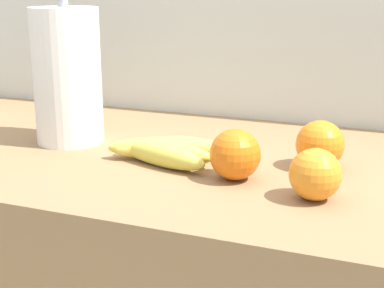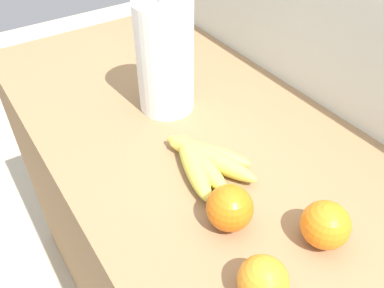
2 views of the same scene
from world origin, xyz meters
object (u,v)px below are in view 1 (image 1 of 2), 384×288
Objects in this scene: orange_back_right at (315,174)px; paper_towel_roll at (67,76)px; banana_bunch at (165,150)px; orange_center at (235,155)px; orange_far_right at (320,144)px.

paper_towel_roll is at bearing 164.73° from orange_back_right.
orange_center is at bearing -17.15° from banana_bunch.
orange_back_right is 0.26× the size of paper_towel_roll.
orange_far_right is 0.16m from orange_center.
paper_towel_roll is (-0.23, 0.05, 0.11)m from banana_bunch.
orange_back_right is 0.14m from orange_center.
banana_bunch is 0.26m from paper_towel_roll.
paper_towel_roll is (-0.50, 0.14, 0.09)m from orange_back_right.
orange_far_right is at bearing 14.24° from banana_bunch.
orange_back_right is (0.27, -0.09, 0.02)m from banana_bunch.
paper_towel_roll reaches higher than banana_bunch.
orange_far_right is 0.49m from paper_towel_roll.
orange_far_right is 1.07× the size of orange_back_right.
orange_center is 0.28× the size of paper_towel_roll.
paper_towel_roll is at bearing -178.41° from orange_far_right.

